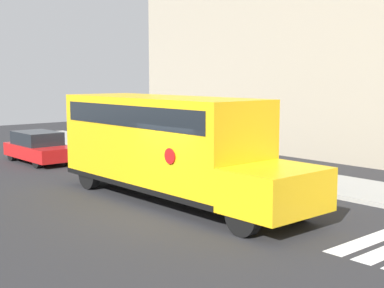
# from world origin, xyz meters

# --- Properties ---
(ground_plane) EXTENTS (60.00, 60.00, 0.00)m
(ground_plane) POSITION_xyz_m (0.00, 0.00, 0.00)
(ground_plane) COLOR #28282B
(sidewalk_strip) EXTENTS (44.00, 3.00, 0.15)m
(sidewalk_strip) POSITION_xyz_m (0.00, 6.50, 0.07)
(sidewalk_strip) COLOR #9E9E99
(sidewalk_strip) RESTS_ON ground
(school_bus) EXTENTS (9.57, 2.57, 3.22)m
(school_bus) POSITION_xyz_m (-1.45, 0.98, 1.83)
(school_bus) COLOR yellow
(school_bus) RESTS_ON ground
(parked_car) EXTENTS (4.06, 1.72, 1.38)m
(parked_car) POSITION_xyz_m (-10.97, 1.11, 0.69)
(parked_car) COLOR red
(parked_car) RESTS_ON ground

